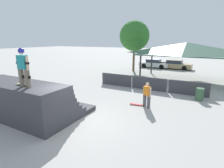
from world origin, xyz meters
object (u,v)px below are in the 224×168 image
(skateboard_on_deck, at_px, (23,84))
(skateboard_on_ground, at_px, (136,104))
(bystander_walking, at_px, (147,94))
(trash_bin, at_px, (200,94))
(skater_on_deck, at_px, (23,65))
(parked_car_tan, at_px, (175,65))
(parked_car_white, at_px, (154,64))
(tree_far_back, at_px, (134,36))

(skateboard_on_deck, relative_size, skateboard_on_ground, 0.96)
(bystander_walking, bearing_deg, skateboard_on_ground, 24.07)
(bystander_walking, bearing_deg, skateboard_on_deck, 73.06)
(bystander_walking, distance_m, trash_bin, 4.09)
(skater_on_deck, relative_size, skateboard_on_ground, 2.12)
(trash_bin, bearing_deg, parked_car_tan, 105.81)
(parked_car_white, height_order, parked_car_tan, same)
(skateboard_on_ground, relative_size, trash_bin, 0.98)
(bystander_walking, height_order, trash_bin, bystander_walking)
(skateboard_on_deck, relative_size, trash_bin, 0.94)
(bystander_walking, relative_size, trash_bin, 1.84)
(tree_far_back, relative_size, parked_car_tan, 1.42)
(skater_on_deck, height_order, parked_car_white, skater_on_deck)
(skateboard_on_deck, distance_m, tree_far_back, 16.80)
(skateboard_on_deck, xyz_separation_m, parked_car_tan, (3.68, 20.83, -1.37))
(bystander_walking, height_order, tree_far_back, tree_far_back)
(skateboard_on_deck, relative_size, parked_car_white, 0.19)
(parked_car_white, bearing_deg, bystander_walking, -76.54)
(tree_far_back, xyz_separation_m, parked_car_white, (1.66, 4.00, -3.89))
(trash_bin, bearing_deg, tree_far_back, 133.24)
(bystander_walking, relative_size, skateboard_on_ground, 1.88)
(skater_on_deck, height_order, skateboard_on_deck, skater_on_deck)
(parked_car_tan, bearing_deg, bystander_walking, -84.93)
(skateboard_on_deck, bearing_deg, skater_on_deck, -22.45)
(skateboard_on_ground, distance_m, parked_car_white, 16.06)
(skateboard_on_deck, bearing_deg, tree_far_back, 93.10)
(parked_car_white, relative_size, parked_car_tan, 0.94)
(skater_on_deck, bearing_deg, bystander_walking, 44.99)
(skateboard_on_deck, xyz_separation_m, bystander_walking, (4.59, 4.81, -1.11))
(skateboard_on_deck, relative_size, bystander_walking, 0.51)
(tree_far_back, height_order, trash_bin, tree_far_back)
(skateboard_on_deck, bearing_deg, bystander_walking, 46.30)
(skater_on_deck, distance_m, bystander_walking, 6.83)
(bystander_walking, xyz_separation_m, parked_car_tan, (-0.91, 16.02, -0.27))
(skateboard_on_deck, distance_m, bystander_walking, 6.74)
(bystander_walking, bearing_deg, skater_on_deck, 76.42)
(tree_far_back, xyz_separation_m, trash_bin, (8.30, -8.83, -4.07))
(skateboard_on_ground, bearing_deg, parked_car_tan, -98.09)
(bystander_walking, relative_size, tree_far_back, 0.24)
(bystander_walking, bearing_deg, tree_far_back, -38.25)
(skateboard_on_ground, height_order, trash_bin, trash_bin)
(skater_on_deck, relative_size, skateboard_on_deck, 2.21)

